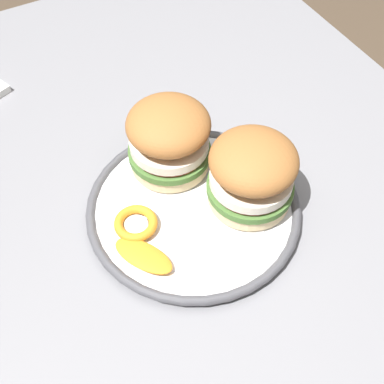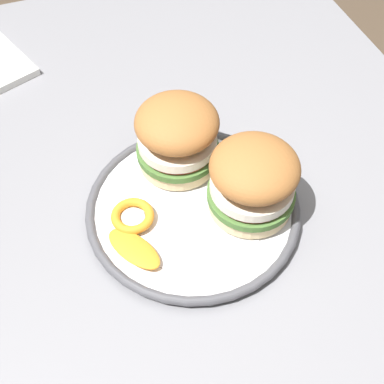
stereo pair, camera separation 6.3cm
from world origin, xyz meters
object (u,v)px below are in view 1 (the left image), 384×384
sandwich_half_left (169,137)px  sandwich_half_right (252,173)px  dining_table (201,255)px  dinner_plate (192,206)px

sandwich_half_left → sandwich_half_right: (-0.10, -0.06, 0.00)m
sandwich_half_left → dining_table: bearing=-175.4°
dinner_plate → sandwich_half_right: bearing=-112.4°
sandwich_half_left → sandwich_half_right: bearing=-148.6°
dining_table → sandwich_half_right: size_ratio=7.46×
sandwich_half_right → sandwich_half_left: bearing=31.4°
dinner_plate → sandwich_half_right: sandwich_half_right is taller
sandwich_half_left → sandwich_half_right: size_ratio=0.98×
dining_table → sandwich_half_left: sandwich_half_left is taller
dining_table → sandwich_half_right: 0.20m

